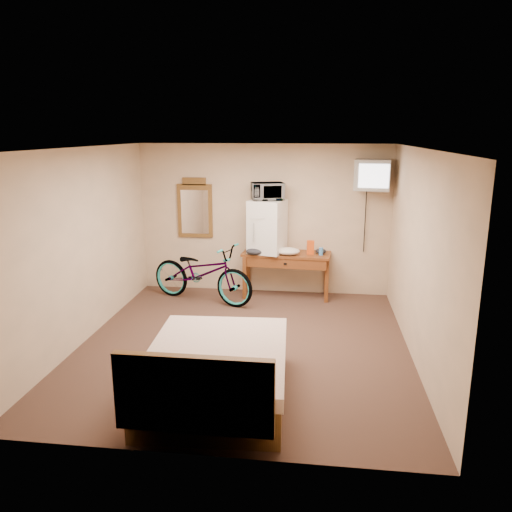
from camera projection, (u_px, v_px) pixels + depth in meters
name	position (u px, v px, depth m)	size (l,w,h in m)	color
room	(243.00, 251.00, 6.17)	(4.60, 4.64, 2.50)	#442C22
desk	(286.00, 260.00, 8.19)	(1.47, 0.65, 0.75)	brown
mini_fridge	(267.00, 226.00, 8.13)	(0.65, 0.63, 0.87)	white
microwave	(267.00, 191.00, 7.99)	(0.50, 0.34, 0.28)	white
snack_bag	(310.00, 247.00, 8.08)	(0.11, 0.07, 0.23)	#D54A12
blue_cup	(321.00, 251.00, 8.03)	(0.07, 0.07, 0.12)	#3B7FCA
cloth_cream	(288.00, 251.00, 8.05)	(0.38, 0.29, 0.12)	beige
cloth_dark_a	(255.00, 251.00, 8.06)	(0.29, 0.21, 0.11)	black
cloth_dark_b	(321.00, 251.00, 8.14)	(0.18, 0.15, 0.08)	black
crt_television	(372.00, 175.00, 7.71)	(0.59, 0.63, 0.47)	black
wall_mirror	(195.00, 209.00, 8.45)	(0.60, 0.04, 1.01)	brown
bicycle	(202.00, 273.00, 8.03)	(0.64, 1.83, 0.96)	black
bed	(215.00, 373.00, 5.08)	(1.51, 1.97, 0.90)	brown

